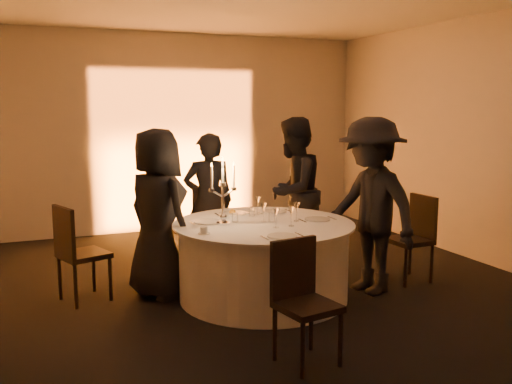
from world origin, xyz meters
name	(u,v)px	position (x,y,z in m)	size (l,w,h in m)	color
floor	(263,297)	(0.00, 0.00, 0.00)	(7.00, 7.00, 0.00)	black
wall_back	(175,133)	(0.00, 3.50, 1.50)	(7.00, 7.00, 0.00)	#BAB4AD
wall_right	(500,142)	(3.00, 0.00, 1.50)	(7.00, 7.00, 0.00)	#BAB4AD
uplighter_fixture	(182,229)	(0.00, 3.20, 0.05)	(0.25, 0.12, 0.10)	black
banquet_table	(264,260)	(0.00, 0.00, 0.38)	(1.80, 1.80, 0.77)	black
chair_left	(76,248)	(-1.75, 0.57, 0.54)	(0.54, 0.54, 0.96)	black
chair_back_left	(209,220)	(-0.14, 1.37, 0.55)	(0.46, 0.46, 0.97)	black
chair_back_right	(292,208)	(1.02, 1.45, 0.60)	(0.64, 0.64, 1.05)	black
chair_right	(415,233)	(1.77, -0.08, 0.53)	(0.43, 0.43, 0.95)	black
chair_front	(301,294)	(-0.29, -1.41, 0.52)	(0.47, 0.47, 0.93)	black
guest_left	(158,214)	(-0.96, 0.45, 0.85)	(0.83, 0.54, 1.70)	black
guest_back_left	(209,202)	(-0.19, 1.21, 0.80)	(0.59, 0.38, 1.61)	black
guest_back_right	(293,191)	(0.82, 1.03, 0.89)	(0.87, 0.68, 1.78)	black
guest_right	(371,206)	(1.09, -0.23, 0.90)	(1.17, 0.67, 1.81)	black
plate_left	(209,222)	(-0.50, 0.22, 0.78)	(0.36, 0.29, 0.01)	white
plate_back_left	(233,213)	(-0.13, 0.54, 0.79)	(0.36, 0.29, 0.08)	white
plate_back_right	(274,211)	(0.32, 0.48, 0.78)	(0.35, 0.27, 0.01)	white
plate_right	(317,219)	(0.56, -0.08, 0.78)	(0.36, 0.26, 0.01)	white
plate_front	(282,236)	(-0.09, -0.62, 0.78)	(0.36, 0.26, 0.01)	white
coffee_cup	(204,231)	(-0.69, -0.24, 0.80)	(0.11, 0.11, 0.07)	white
candelabra	(223,201)	(-0.39, 0.08, 1.00)	(0.28, 0.13, 0.66)	silver
wine_glass_a	(264,208)	(0.02, 0.04, 0.91)	(0.07, 0.07, 0.19)	silver
wine_glass_b	(276,214)	(0.02, -0.26, 0.91)	(0.07, 0.07, 0.19)	silver
wine_glass_c	(297,208)	(0.34, -0.05, 0.91)	(0.07, 0.07, 0.19)	silver
wine_glass_d	(291,212)	(0.18, -0.25, 0.91)	(0.07, 0.07, 0.19)	silver
wine_glass_e	(258,202)	(0.11, 0.42, 0.91)	(0.07, 0.07, 0.19)	silver
tumbler_a	(272,217)	(0.09, 0.02, 0.82)	(0.07, 0.07, 0.09)	silver
tumbler_b	(235,218)	(-0.25, 0.14, 0.82)	(0.07, 0.07, 0.09)	silver
tumbler_c	(252,212)	(0.01, 0.35, 0.82)	(0.07, 0.07, 0.09)	silver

